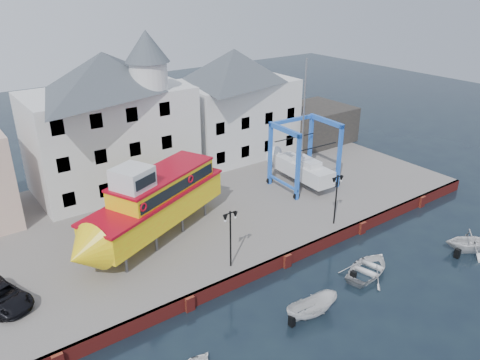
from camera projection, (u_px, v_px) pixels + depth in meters
ground at (286, 266)px, 33.45m from camera, size 140.00×140.00×0.00m
hardstanding at (204, 204)px, 41.38m from camera, size 44.00×22.00×1.00m
quay_wall at (285, 260)px, 33.33m from camera, size 44.00×0.47×1.00m
building_white_main at (111, 119)px, 41.45m from camera, size 14.00×8.30×14.00m
building_white_right at (234, 103)px, 49.66m from camera, size 12.00×8.00×11.20m
shed_dark at (314, 124)px, 55.03m from camera, size 8.00×7.00×4.00m
lamp_post_left at (230, 225)px, 30.50m from camera, size 1.12×0.32×4.20m
lamp_post_right at (337, 187)px, 35.88m from camera, size 1.12×0.32×4.20m
tour_boat at (149, 204)px, 33.66m from camera, size 14.61×9.00×6.30m
travel_lift at (299, 163)px, 43.61m from camera, size 5.64×7.80×11.64m
van at (1, 296)px, 27.81m from camera, size 3.50×4.97×1.26m
motorboat_a at (311, 315)px, 28.65m from camera, size 3.75×1.87×1.39m
motorboat_b at (368, 273)px, 32.76m from camera, size 5.05×4.11×0.92m
motorboat_c at (468, 251)px, 35.31m from camera, size 4.83×4.70×1.94m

